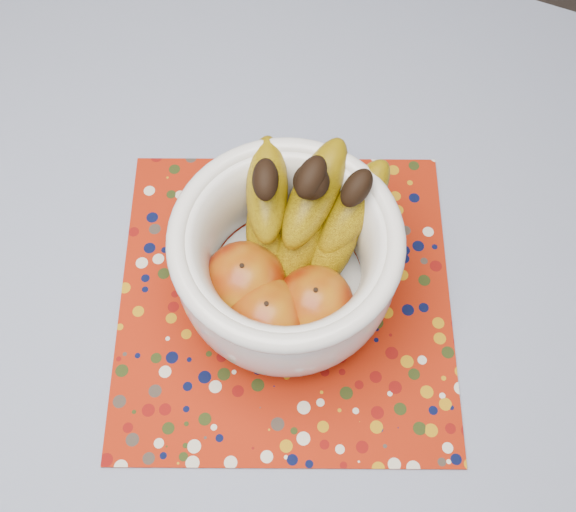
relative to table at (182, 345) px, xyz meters
The scene contains 4 objects.
table is the anchor object (origin of this frame).
tablecloth 0.08m from the table, ahead, with size 1.32×1.32×0.01m, color slate.
placemat 0.16m from the table, 35.45° to the left, with size 0.39×0.39×0.00m, color #961B08.
fruit_bowl 0.23m from the table, 42.19° to the left, with size 0.24×0.26×0.20m.
Camera 1 is at (0.23, -0.19, 1.50)m, focal length 42.00 mm.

